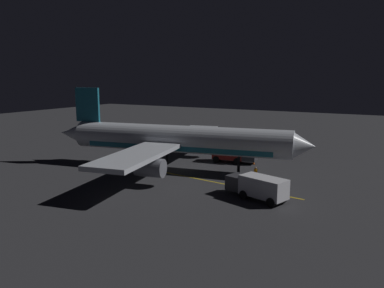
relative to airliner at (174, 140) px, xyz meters
name	(u,v)px	position (x,y,z in m)	size (l,w,h in m)	color
ground_plane	(179,170)	(-0.10, 0.58, -3.89)	(180.00, 180.00, 0.20)	#303033
apron_guide_stripe	(195,178)	(2.86, 4.58, -3.79)	(0.24, 26.76, 0.01)	gold
airliner	(174,140)	(0.00, 0.00, 0.00)	(32.37, 35.02, 10.41)	silver
baggage_truck	(258,187)	(6.76, 13.77, -2.56)	(3.89, 6.69, 2.35)	silver
catering_truck	(233,153)	(-7.27, 5.13, -2.46)	(2.75, 6.29, 2.62)	maroon
ground_crew_worker	(256,174)	(0.79, 11.41, -2.90)	(0.40, 0.40, 1.74)	black
traffic_cone_near_left	(260,183)	(1.91, 12.33, -3.54)	(0.50, 0.50, 0.55)	#EA590F
traffic_cone_near_right	(254,162)	(-7.48, 8.20, -3.54)	(0.50, 0.50, 0.55)	#EA590F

